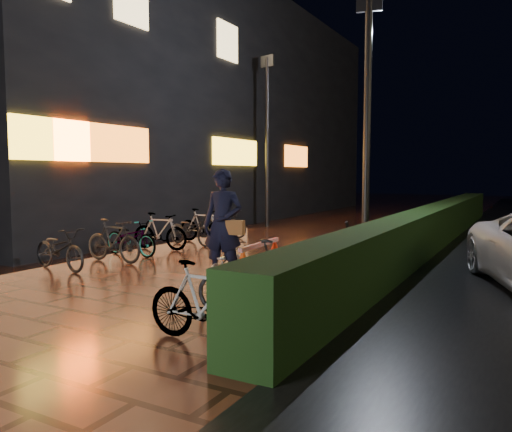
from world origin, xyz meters
The scene contains 10 objects.
ground centered at (0.00, 0.00, 0.00)m, with size 80.00×80.00×0.00m, color #381911.
hedge centered at (3.30, 8.00, 0.50)m, with size 0.70×20.00×1.00m, color black.
storefront_block centered at (-9.50, 11.50, 4.50)m, with size 12.09×22.00×9.00m.
lamp_post_hedge centered at (2.46, 4.59, 3.06)m, with size 0.53×0.20×5.56m.
lamp_post_sf centered at (-2.58, 9.68, 3.24)m, with size 0.57×0.21×5.90m.
cyclist centered at (1.15, 1.11, 0.73)m, with size 0.75×1.42×1.95m.
traffic_barrier centered at (1.51, 1.67, 0.35)m, with size 0.54×1.75×0.71m.
cart_assembly centered at (2.60, 3.64, 0.50)m, with size 0.63×0.68×0.98m.
parked_bikes_storefront centered at (-2.34, 3.69, 0.43)m, with size 1.86×6.46×0.91m.
parked_bikes_hedge centered at (2.40, -0.27, 0.44)m, with size 1.64×2.44×0.91m.
Camera 1 is at (5.57, -5.75, 1.88)m, focal length 35.00 mm.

